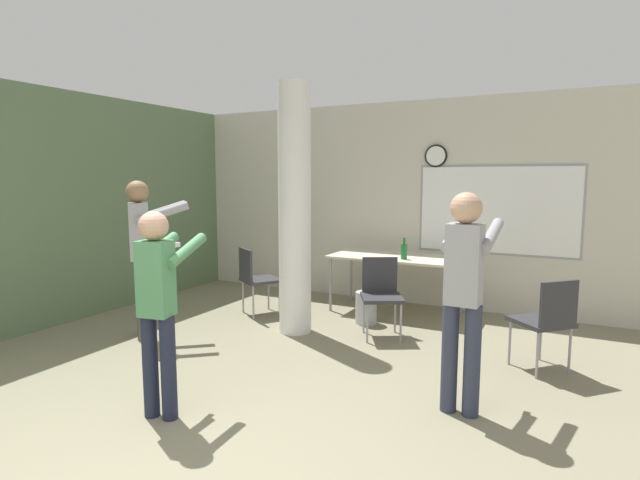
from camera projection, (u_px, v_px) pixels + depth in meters
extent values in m
cube|color=#5B7551|center=(85.00, 207.00, 6.28)|extent=(0.12, 7.00, 2.80)
cube|color=beige|center=(415.00, 204.00, 6.93)|extent=(8.00, 0.12, 2.80)
cylinder|color=black|center=(436.00, 156.00, 6.65)|extent=(0.30, 0.03, 0.30)
cylinder|color=white|center=(436.00, 156.00, 6.63)|extent=(0.26, 0.01, 0.25)
cube|color=#99999E|center=(497.00, 210.00, 6.38)|extent=(2.00, 0.01, 1.16)
cube|color=white|center=(497.00, 210.00, 6.37)|extent=(1.94, 0.02, 1.10)
cylinder|color=white|center=(295.00, 210.00, 5.58)|extent=(0.37, 0.37, 2.80)
cube|color=beige|center=(396.00, 257.00, 6.50)|extent=(1.69, 0.80, 0.03)
cylinder|color=gray|center=(330.00, 284.00, 6.60)|extent=(0.04, 0.04, 0.71)
cylinder|color=gray|center=(449.00, 297.00, 5.89)|extent=(0.04, 0.04, 0.71)
cylinder|color=gray|center=(351.00, 276.00, 7.20)|extent=(0.04, 0.04, 0.71)
cylinder|color=gray|center=(461.00, 286.00, 6.48)|extent=(0.04, 0.04, 0.71)
cylinder|color=#1E6B2D|center=(404.00, 252.00, 6.26)|extent=(0.08, 0.08, 0.19)
cylinder|color=#1E6B2D|center=(404.00, 241.00, 6.25)|extent=(0.03, 0.03, 0.08)
cylinder|color=#B2B2B7|center=(366.00, 308.00, 6.05)|extent=(0.26, 0.26, 0.39)
cube|color=#2D2D33|center=(382.00, 298.00, 5.48)|extent=(0.60, 0.60, 0.04)
cube|color=#2D2D33|center=(380.00, 274.00, 5.66)|extent=(0.36, 0.22, 0.40)
cylinder|color=#99999E|center=(367.00, 323.00, 5.33)|extent=(0.02, 0.02, 0.43)
cylinder|color=#99999E|center=(401.00, 323.00, 5.33)|extent=(0.02, 0.02, 0.43)
cylinder|color=#99999E|center=(364.00, 314.00, 5.68)|extent=(0.02, 0.02, 0.43)
cylinder|color=#99999E|center=(395.00, 314.00, 5.69)|extent=(0.02, 0.02, 0.43)
cube|color=#2D2D33|center=(261.00, 280.00, 6.43)|extent=(0.61, 0.61, 0.04)
cube|color=#2D2D33|center=(246.00, 265.00, 6.30)|extent=(0.35, 0.24, 0.40)
cylinder|color=#99999E|center=(280.00, 299.00, 6.39)|extent=(0.02, 0.02, 0.43)
cylinder|color=#99999E|center=(268.00, 293.00, 6.70)|extent=(0.02, 0.02, 0.43)
cylinder|color=#99999E|center=(253.00, 302.00, 6.22)|extent=(0.02, 0.02, 0.43)
cylinder|color=#99999E|center=(243.00, 296.00, 6.53)|extent=(0.02, 0.02, 0.43)
cube|color=#2D2D33|center=(540.00, 322.00, 4.57)|extent=(0.62, 0.62, 0.04)
cube|color=#2D2D33|center=(559.00, 304.00, 4.35)|extent=(0.30, 0.31, 0.40)
cylinder|color=#99999E|center=(540.00, 338.00, 4.83)|extent=(0.02, 0.02, 0.43)
cylinder|color=#99999E|center=(510.00, 342.00, 4.71)|extent=(0.02, 0.02, 0.43)
cylinder|color=#99999E|center=(570.00, 351.00, 4.49)|extent=(0.02, 0.02, 0.43)
cylinder|color=#99999E|center=(537.00, 355.00, 4.37)|extent=(0.02, 0.02, 0.43)
cylinder|color=#1E2338|center=(168.00, 368.00, 3.63)|extent=(0.11, 0.11, 0.77)
cylinder|color=#1E2338|center=(150.00, 366.00, 3.67)|extent=(0.11, 0.11, 0.77)
cube|color=#4C8C59|center=(156.00, 279.00, 3.56)|extent=(0.26, 0.22, 0.55)
sphere|color=tan|center=(153.00, 226.00, 3.52)|extent=(0.21, 0.21, 0.21)
cylinder|color=#4C8C59|center=(187.00, 250.00, 3.72)|extent=(0.17, 0.49, 0.22)
cylinder|color=#4C8C59|center=(158.00, 249.00, 3.79)|extent=(0.17, 0.49, 0.22)
cube|color=white|center=(174.00, 245.00, 3.99)|extent=(0.06, 0.13, 0.04)
cylinder|color=#2D3347|center=(472.00, 361.00, 3.67)|extent=(0.12, 0.12, 0.84)
cylinder|color=#2D3347|center=(450.00, 357.00, 3.75)|extent=(0.12, 0.12, 0.84)
cube|color=#99999E|center=(464.00, 264.00, 3.62)|extent=(0.25, 0.20, 0.59)
sphere|color=tan|center=(466.00, 208.00, 3.57)|extent=(0.23, 0.23, 0.23)
cylinder|color=#99999E|center=(491.00, 236.00, 3.73)|extent=(0.11, 0.53, 0.24)
cylinder|color=#99999E|center=(455.00, 234.00, 3.87)|extent=(0.11, 0.53, 0.24)
cube|color=white|center=(463.00, 231.00, 4.07)|extent=(0.04, 0.13, 0.04)
cylinder|color=#514C47|center=(142.00, 301.00, 5.40)|extent=(0.13, 0.13, 0.88)
cylinder|color=#514C47|center=(142.00, 297.00, 5.56)|extent=(0.13, 0.13, 0.88)
cube|color=#99999E|center=(139.00, 231.00, 5.39)|extent=(0.32, 0.32, 0.62)
sphere|color=#997051|center=(137.00, 192.00, 5.34)|extent=(0.24, 0.24, 0.24)
cylinder|color=#99999E|center=(163.00, 213.00, 5.32)|extent=(0.44, 0.47, 0.25)
cylinder|color=#99999E|center=(162.00, 211.00, 5.58)|extent=(0.44, 0.47, 0.25)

